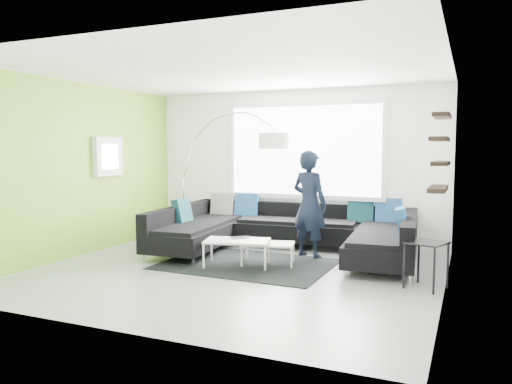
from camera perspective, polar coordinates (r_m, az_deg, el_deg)
ground at (r=7.11m, az=-2.37°, el=-9.15°), size 5.50×5.50×0.00m
room_shell at (r=7.07m, az=-1.42°, el=5.58°), size 5.54×5.04×2.82m
sectional_sofa at (r=8.13m, az=3.45°, el=-4.59°), size 4.22×2.82×0.87m
rug at (r=7.57m, az=-1.00°, el=-8.22°), size 2.52×1.85×0.01m
coffee_table at (r=7.45m, az=-0.38°, el=-6.92°), size 1.35×0.99×0.40m
arc_lamp at (r=9.37m, az=-8.35°, el=1.58°), size 2.36×1.30×2.37m
side_table at (r=6.60m, az=18.86°, el=-7.92°), size 0.55×0.55×0.59m
person at (r=7.97m, az=6.12°, el=-1.41°), size 0.88×0.80×1.71m
laptop at (r=7.47m, az=-1.72°, el=-5.26°), size 0.48×0.47×0.02m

